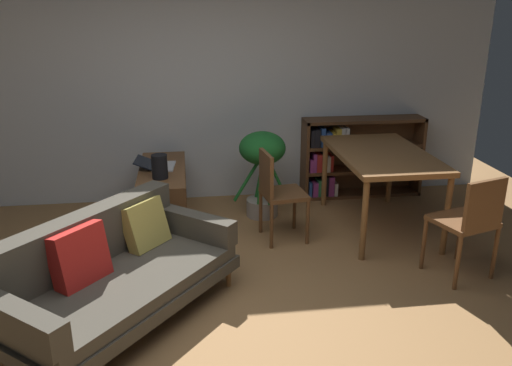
{
  "coord_description": "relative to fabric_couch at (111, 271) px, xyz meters",
  "views": [
    {
      "loc": [
        -0.16,
        -3.25,
        2.21
      ],
      "look_at": [
        0.4,
        0.9,
        0.76
      ],
      "focal_mm": 36.9,
      "sensor_mm": 36.0,
      "label": 1
    }
  ],
  "objects": [
    {
      "name": "media_console",
      "position": [
        0.33,
        1.61,
        -0.06
      ],
      "size": [
        0.46,
        1.23,
        0.62
      ],
      "color": "brown",
      "rests_on": "ground_plane"
    },
    {
      "name": "dining_table",
      "position": [
        2.49,
        1.29,
        0.36
      ],
      "size": [
        0.87,
        1.46,
        0.8
      ],
      "color": "brown",
      "rests_on": "ground_plane"
    },
    {
      "name": "bookshelf",
      "position": [
        2.52,
        2.28,
        0.1
      ],
      "size": [
        1.42,
        0.31,
        0.93
      ],
      "color": "#56351E",
      "rests_on": "ground_plane"
    },
    {
      "name": "back_wall_panel",
      "position": [
        0.75,
        2.46,
        0.98
      ],
      "size": [
        6.8,
        0.1,
        2.7
      ],
      "primitive_type": "cube",
      "color": "silver",
      "rests_on": "ground_plane"
    },
    {
      "name": "fabric_couch",
      "position": [
        0.0,
        0.0,
        0.0
      ],
      "size": [
        1.8,
        1.92,
        0.76
      ],
      "color": "brown",
      "rests_on": "ground_plane"
    },
    {
      "name": "desk_speaker",
      "position": [
        0.32,
        1.31,
        0.37
      ],
      "size": [
        0.15,
        0.15,
        0.23
      ],
      "color": "black",
      "rests_on": "media_console"
    },
    {
      "name": "dining_chair_near",
      "position": [
        2.84,
        0.19,
        0.16
      ],
      "size": [
        0.55,
        0.54,
        0.9
      ],
      "color": "brown",
      "rests_on": "ground_plane"
    },
    {
      "name": "ground_plane",
      "position": [
        0.75,
        -0.24,
        -0.37
      ],
      "size": [
        8.16,
        8.16,
        0.0
      ],
      "primitive_type": "plane",
      "color": "#9E7042"
    },
    {
      "name": "open_laptop",
      "position": [
        0.28,
        1.66,
        0.28
      ],
      "size": [
        0.41,
        0.36,
        0.09
      ],
      "color": "silver",
      "rests_on": "media_console"
    },
    {
      "name": "potted_floor_plant",
      "position": [
        1.37,
        1.76,
        0.25
      ],
      "size": [
        0.6,
        0.49,
        0.93
      ],
      "color": "#9E9389",
      "rests_on": "ground_plane"
    },
    {
      "name": "dining_chair_far",
      "position": [
        1.42,
        1.15,
        0.14
      ],
      "size": [
        0.44,
        0.46,
        0.88
      ],
      "color": "brown",
      "rests_on": "ground_plane"
    }
  ]
}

